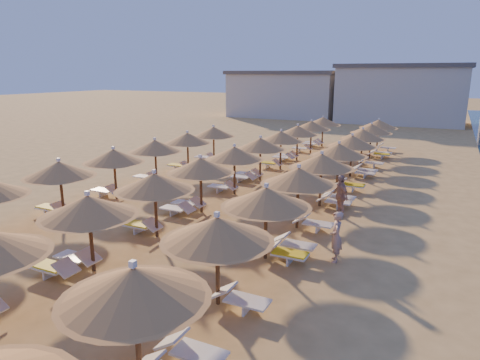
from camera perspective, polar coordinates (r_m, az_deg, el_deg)
The scene contains 8 objects.
ground at distance 16.79m, azimuth -3.15°, elevation -7.66°, with size 220.00×220.00×0.00m, color tan.
hotel_blocks at distance 58.89m, azimuth 22.21°, elevation 10.64°, with size 48.31×9.45×8.10m.
parasol_row_east at distance 18.86m, azimuth 9.44°, elevation 1.46°, with size 3.08×39.88×2.68m.
parasol_row_west at distance 20.62m, azimuth -2.86°, elevation 2.72°, with size 3.08×39.88×2.68m.
parasol_row_inland at distance 22.23m, azimuth -16.49°, elevation 2.98°, with size 3.08×23.16×2.68m.
loungers at distance 20.23m, azimuth -1.05°, elevation -2.78°, with size 12.64×37.45×0.66m.
beachgoer_a at distance 14.82m, azimuth 12.70°, elevation -7.39°, with size 0.64×0.42×1.76m, color tan.
beachgoer_c at distance 19.36m, azimuth 13.22°, elevation -2.08°, with size 1.11×0.46×1.90m, color tan.
Camera 1 is at (7.71, -13.56, 6.22)m, focal length 32.00 mm.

